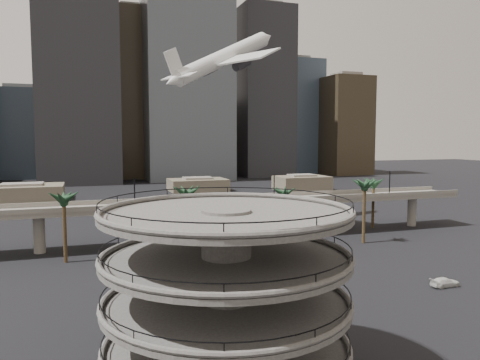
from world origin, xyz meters
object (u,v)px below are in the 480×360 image
object	(u,v)px
car_a	(318,290)
car_c	(445,282)
parking_ramp	(226,281)
car_b	(267,273)
overpass	(203,208)
airborne_jet	(223,59)

from	to	relation	value
car_a	car_c	size ratio (longest dim) A/B	0.83
parking_ramp	car_b	xyz separation A→B (m)	(15.98, 29.66, -9.15)
overpass	car_b	world-z (taller)	overpass
overpass	airborne_jet	distance (m)	39.96
parking_ramp	airborne_jet	xyz separation A→B (m)	(22.73, 75.70, 32.47)
parking_ramp	car_b	world-z (taller)	parking_ramp
car_c	overpass	bearing A→B (deg)	31.79
parking_ramp	car_c	xyz separation A→B (m)	(39.84, 16.58, -9.15)
airborne_jet	car_b	xyz separation A→B (m)	(-6.75, -46.04, -41.62)
car_a	car_b	world-z (taller)	car_b
airborne_jet	parking_ramp	bearing A→B (deg)	-131.74
overpass	airborne_jet	xyz separation A→B (m)	(9.73, 16.71, 34.97)
car_b	car_c	bearing A→B (deg)	-108.64
airborne_jet	car_a	world-z (taller)	airborne_jet
car_c	car_b	bearing A→B (deg)	60.72
overpass	car_b	distance (m)	30.23
overpass	car_a	size ratio (longest dim) A/B	33.25
parking_ramp	car_a	distance (m)	29.60
airborne_jet	car_c	bearing A→B (deg)	-98.89
car_a	car_c	world-z (taller)	car_c
overpass	car_b	size ratio (longest dim) A/B	31.23
overpass	parking_ramp	bearing A→B (deg)	-102.43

